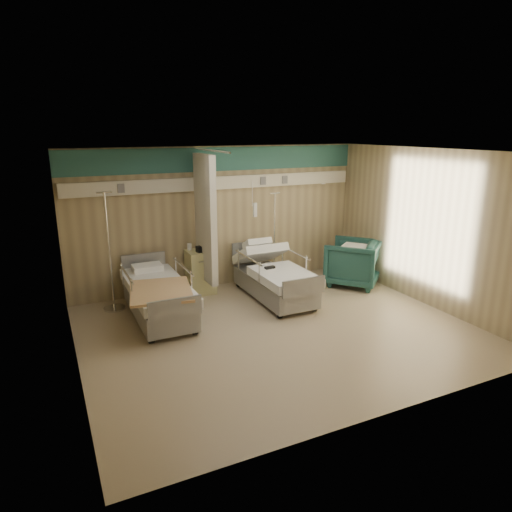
{
  "coord_description": "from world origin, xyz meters",
  "views": [
    {
      "loc": [
        -3.19,
        -5.93,
        3.12
      ],
      "look_at": [
        -0.11,
        0.6,
        1.1
      ],
      "focal_mm": 32.0,
      "sensor_mm": 36.0,
      "label": 1
    }
  ],
  "objects_px": {
    "visitor_armchair": "(353,263)",
    "iv_stand_left": "(112,286)",
    "bedside_cabinet": "(201,272)",
    "iv_stand_right": "(274,263)",
    "bed_left": "(159,301)",
    "bed_right": "(274,282)"
  },
  "relations": [
    {
      "from": "bedside_cabinet",
      "to": "iv_stand_left",
      "type": "distance_m",
      "value": 1.7
    },
    {
      "from": "bedside_cabinet",
      "to": "iv_stand_right",
      "type": "distance_m",
      "value": 1.65
    },
    {
      "from": "bed_right",
      "to": "bed_left",
      "type": "xyz_separation_m",
      "value": [
        -2.2,
        0.0,
        0.0
      ]
    },
    {
      "from": "iv_stand_right",
      "to": "iv_stand_left",
      "type": "xyz_separation_m",
      "value": [
        -3.34,
        -0.23,
        0.05
      ]
    },
    {
      "from": "visitor_armchair",
      "to": "iv_stand_right",
      "type": "bearing_deg",
      "value": -76.29
    },
    {
      "from": "bed_right",
      "to": "bedside_cabinet",
      "type": "xyz_separation_m",
      "value": [
        -1.15,
        0.9,
        0.11
      ]
    },
    {
      "from": "visitor_armchair",
      "to": "iv_stand_left",
      "type": "height_order",
      "value": "iv_stand_left"
    },
    {
      "from": "bed_right",
      "to": "iv_stand_left",
      "type": "bearing_deg",
      "value": 165.53
    },
    {
      "from": "bed_left",
      "to": "bedside_cabinet",
      "type": "relative_size",
      "value": 2.54
    },
    {
      "from": "bedside_cabinet",
      "to": "bed_left",
      "type": "bearing_deg",
      "value": -139.4
    },
    {
      "from": "bed_left",
      "to": "iv_stand_right",
      "type": "height_order",
      "value": "iv_stand_right"
    },
    {
      "from": "iv_stand_right",
      "to": "bed_right",
      "type": "bearing_deg",
      "value": -117.38
    },
    {
      "from": "bed_left",
      "to": "bedside_cabinet",
      "type": "bearing_deg",
      "value": 40.6
    },
    {
      "from": "visitor_armchair",
      "to": "iv_stand_right",
      "type": "xyz_separation_m",
      "value": [
        -1.34,
        0.93,
        -0.08
      ]
    },
    {
      "from": "bed_left",
      "to": "bedside_cabinet",
      "type": "height_order",
      "value": "bedside_cabinet"
    },
    {
      "from": "visitor_armchair",
      "to": "iv_stand_left",
      "type": "xyz_separation_m",
      "value": [
        -4.68,
        0.69,
        -0.03
      ]
    },
    {
      "from": "visitor_armchair",
      "to": "bed_right",
      "type": "bearing_deg",
      "value": -40.38
    },
    {
      "from": "bed_right",
      "to": "bed_left",
      "type": "height_order",
      "value": "same"
    },
    {
      "from": "bed_right",
      "to": "bedside_cabinet",
      "type": "distance_m",
      "value": 1.46
    },
    {
      "from": "visitor_armchair",
      "to": "iv_stand_right",
      "type": "distance_m",
      "value": 1.63
    },
    {
      "from": "iv_stand_right",
      "to": "iv_stand_left",
      "type": "relative_size",
      "value": 0.89
    },
    {
      "from": "bedside_cabinet",
      "to": "visitor_armchair",
      "type": "relative_size",
      "value": 0.83
    }
  ]
}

